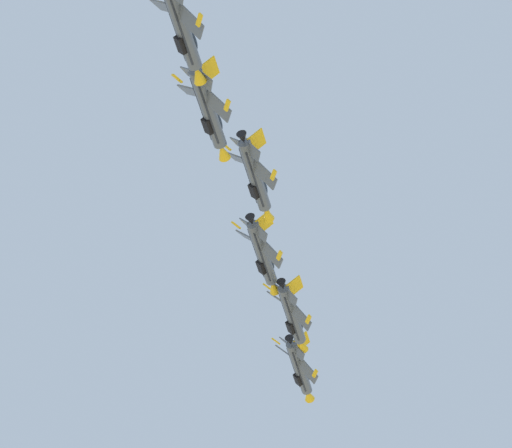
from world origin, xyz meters
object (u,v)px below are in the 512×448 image
Objects in this scene: fighter_jet_left_wing at (292,316)px; fighter_jet_right_wing at (263,255)px; fighter_jet_trail_slot at (182,28)px; fighter_jet_lead at (300,369)px; fighter_jet_left_outer at (255,177)px; fighter_jet_right_outer at (209,110)px.

fighter_jet_right_wing is (-5.66, -11.17, 1.37)m from fighter_jet_left_wing.
fighter_jet_lead is at bearing 90.43° from fighter_jet_trail_slot.
fighter_jet_right_wing is (-8.59, -24.47, 0.68)m from fighter_jet_lead.
fighter_jet_left_outer is at bearing -88.33° from fighter_jet_left_wing.
fighter_jet_trail_slot is at bearing -87.81° from fighter_jet_right_outer.
fighter_jet_right_wing reaches higher than fighter_jet_right_outer.
fighter_jet_left_outer reaches higher than fighter_jet_lead.
fighter_jet_lead is at bearing 90.22° from fighter_jet_right_wing.
fighter_jet_right_wing reaches higher than fighter_jet_trail_slot.
fighter_jet_left_wing is at bearing 82.72° from fighter_jet_right_wing.
fighter_jet_right_wing is at bearing -97.28° from fighter_jet_left_wing.
fighter_jet_lead is 68.83m from fighter_jet_trail_slot.
fighter_jet_right_wing is 14.94m from fighter_jet_left_outer.
fighter_jet_lead is 1.00× the size of fighter_jet_trail_slot.
fighter_jet_lead reaches higher than fighter_jet_right_outer.
fighter_jet_left_wing reaches higher than fighter_jet_right_outer.
fighter_jet_trail_slot is at bearing -89.57° from fighter_jet_lead.
fighter_jet_trail_slot is at bearing -94.00° from fighter_jet_left_outer.
fighter_jet_trail_slot is (-4.09, -13.08, -1.39)m from fighter_jet_right_outer.
fighter_jet_lead is at bearing 97.11° from fighter_jet_left_wing.
fighter_jet_left_outer is 14.79m from fighter_jet_right_outer.
fighter_jet_left_wing is at bearing -82.89° from fighter_jet_lead.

